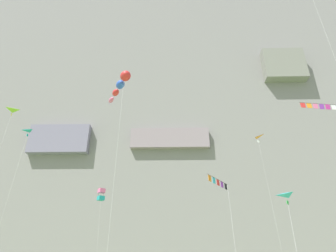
% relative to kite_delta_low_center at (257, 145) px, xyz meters
% --- Properties ---
extents(cliff_face, '(180.00, 27.16, 83.89)m').
position_rel_kite_delta_low_center_xyz_m(cliff_face, '(-11.69, 34.55, 24.23)').
color(cliff_face, gray).
rests_on(cliff_face, ground).
extents(kite_delta_low_center, '(1.58, 2.25, 18.48)m').
position_rel_kite_delta_low_center_xyz_m(kite_delta_low_center, '(0.00, 0.00, 0.00)').
color(kite_delta_low_center, orange).
rests_on(kite_delta_low_center, ground).
extents(kite_windsock_high_right, '(3.05, 5.52, 18.63)m').
position_rel_kite_delta_low_center_xyz_m(kite_windsock_high_right, '(-15.76, -13.56, 0.32)').
color(kite_windsock_high_right, red).
rests_on(kite_windsock_high_right, ground).
extents(kite_delta_high_center, '(2.57, 5.31, 7.76)m').
position_rel_kite_delta_low_center_xyz_m(kite_delta_high_center, '(-1.49, -11.42, -10.39)').
color(kite_delta_high_center, '#38B2D1').
rests_on(kite_delta_high_center, ground).
extents(kite_banner_mid_left, '(1.91, 4.35, 32.67)m').
position_rel_kite_delta_low_center_xyz_m(kite_banner_mid_left, '(5.52, -12.38, 9.85)').
color(kite_banner_mid_left, black).
rests_on(kite_banner_mid_left, ground).
extents(kite_box_mid_right, '(1.54, 2.98, 13.36)m').
position_rel_kite_delta_low_center_xyz_m(kite_box_mid_right, '(-21.17, 5.28, -5.19)').
color(kite_box_mid_right, pink).
rests_on(kite_box_mid_right, ground).
extents(kite_delta_upper_mid, '(1.92, 4.42, 19.84)m').
position_rel_kite_delta_low_center_xyz_m(kite_delta_upper_mid, '(-30.57, -5.06, 1.01)').
color(kite_delta_upper_mid, '#8CCC33').
rests_on(kite_delta_upper_mid, ground).
extents(kite_delta_near_cliff, '(1.27, 3.34, 18.72)m').
position_rel_kite_delta_low_center_xyz_m(kite_delta_near_cliff, '(-29.76, -1.56, 0.06)').
color(kite_delta_near_cliff, teal).
rests_on(kite_delta_near_cliff, ground).
extents(kite_banner_mid_center, '(5.27, 5.00, 18.64)m').
position_rel_kite_delta_low_center_xyz_m(kite_banner_mid_center, '(4.96, -8.76, 0.15)').
color(kite_banner_mid_center, black).
rests_on(kite_banner_mid_center, ground).
extents(kite_banner_upper_left, '(2.65, 6.89, 11.39)m').
position_rel_kite_delta_low_center_xyz_m(kite_banner_upper_left, '(-6.24, -5.48, -6.91)').
color(kite_banner_upper_left, black).
rests_on(kite_banner_upper_left, ground).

